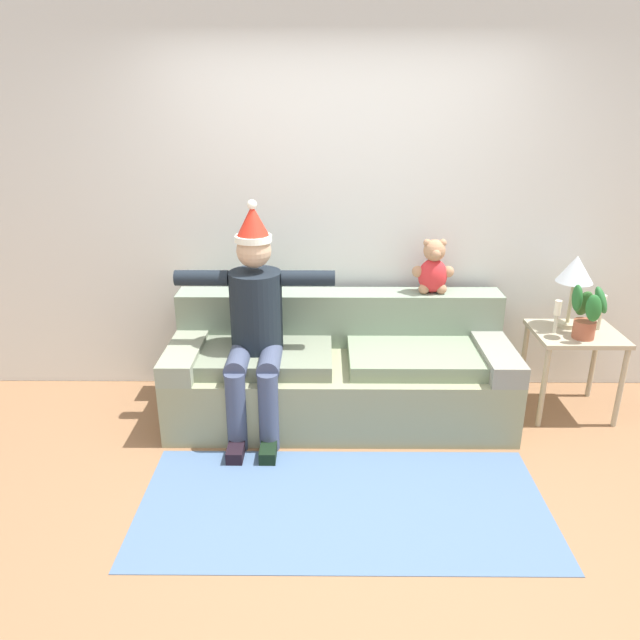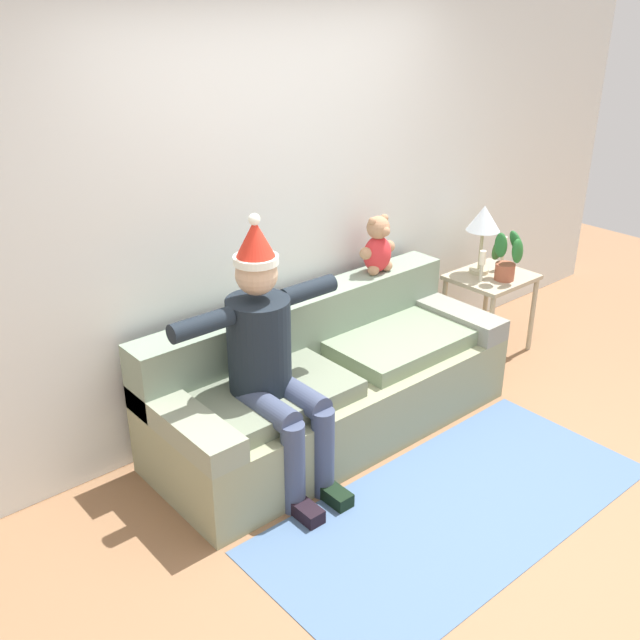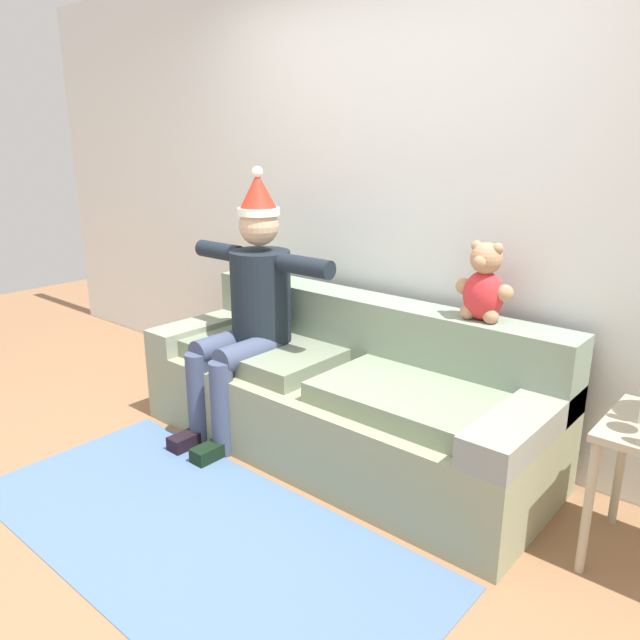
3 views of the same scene
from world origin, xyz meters
TOP-DOWN VIEW (x-y plane):
  - ground_plane at (0.00, 0.00)m, footprint 10.00×10.00m
  - back_wall at (0.00, 1.55)m, footprint 7.00×0.10m
  - couch at (0.00, 1.04)m, footprint 2.27×0.85m
  - person_seated at (-0.55, 0.88)m, footprint 1.02×0.77m
  - teddy_bear at (0.64, 1.30)m, footprint 0.29×0.17m
  - side_table at (1.60, 1.07)m, footprint 0.57×0.48m
  - table_lamp at (1.57, 1.17)m, footprint 0.24×0.24m
  - potted_plant at (1.59, 0.96)m, footprint 0.25×0.25m
  - candle_tall at (1.44, 1.05)m, footprint 0.04×0.04m
  - candle_short at (1.76, 1.11)m, footprint 0.04×0.04m
  - area_rug at (0.00, 0.02)m, footprint 2.22×1.02m

SIDE VIEW (x-z plane):
  - ground_plane at x=0.00m, z-range 0.00..0.00m
  - area_rug at x=0.00m, z-range 0.00..0.01m
  - couch at x=0.00m, z-range -0.08..0.72m
  - side_table at x=1.60m, z-range 0.21..0.81m
  - candle_tall at x=1.44m, z-range 0.63..0.86m
  - person_seated at x=-0.55m, z-range 0.00..1.50m
  - candle_short at x=1.76m, z-range 0.64..0.88m
  - potted_plant at x=1.59m, z-range 0.60..0.97m
  - teddy_bear at x=0.64m, z-range 0.78..1.16m
  - table_lamp at x=1.57m, z-range 0.74..1.24m
  - back_wall at x=0.00m, z-range 0.00..2.70m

